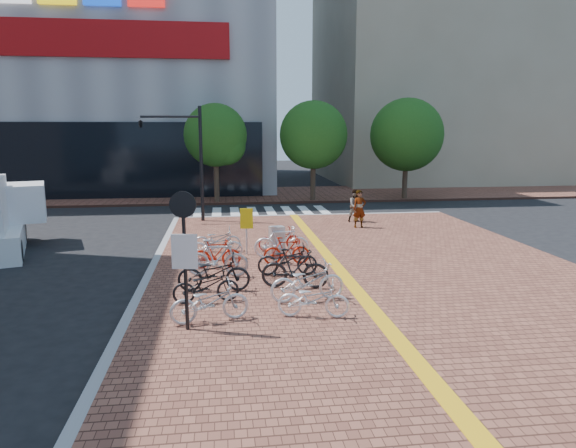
{
  "coord_description": "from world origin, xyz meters",
  "views": [
    {
      "loc": [
        -1.66,
        -14.18,
        4.61
      ],
      "look_at": [
        0.6,
        3.36,
        1.3
      ],
      "focal_mm": 32.0,
      "sensor_mm": 36.0,
      "label": 1
    }
  ],
  "objects": [
    {
      "name": "sidewalk",
      "position": [
        3.0,
        -5.0,
        0.07
      ],
      "size": [
        14.0,
        34.0,
        0.15
      ],
      "primitive_type": "cube",
      "color": "brown",
      "rests_on": "ground"
    },
    {
      "name": "bike_5",
      "position": [
        -1.92,
        3.22,
        0.63
      ],
      "size": [
        1.85,
        0.68,
        0.97
      ],
      "primitive_type": "imported",
      "rotation": [
        0.0,
        0.0,
        1.59
      ],
      "color": "silver",
      "rests_on": "sidewalk"
    },
    {
      "name": "bike_7",
      "position": [
        0.43,
        -2.67,
        0.6
      ],
      "size": [
        1.8,
        0.93,
        0.9
      ],
      "primitive_type": "imported",
      "rotation": [
        0.0,
        0.0,
        1.37
      ],
      "color": "white",
      "rests_on": "sidewalk"
    },
    {
      "name": "bike_8",
      "position": [
        0.48,
        -1.49,
        0.67
      ],
      "size": [
        2.07,
        0.95,
        1.05
      ],
      "primitive_type": "imported",
      "rotation": [
        0.0,
        0.0,
        1.7
      ],
      "color": "silver",
      "rests_on": "sidewalk"
    },
    {
      "name": "kerb_west",
      "position": [
        -4.0,
        -5.0,
        0.08
      ],
      "size": [
        0.25,
        34.0,
        0.15
      ],
      "primitive_type": "cube",
      "color": "gray",
      "rests_on": "ground"
    },
    {
      "name": "crosswalk",
      "position": [
        0.5,
        14.0,
        0.01
      ],
      "size": [
        7.5,
        4.0,
        0.01
      ],
      "color": "silver",
      "rests_on": "ground"
    },
    {
      "name": "ground",
      "position": [
        0.0,
        0.0,
        0.0
      ],
      "size": [
        120.0,
        120.0,
        0.0
      ],
      "primitive_type": "plane",
      "color": "black",
      "rests_on": "ground"
    },
    {
      "name": "bike_3",
      "position": [
        -1.87,
        1.07,
        0.73
      ],
      "size": [
        1.99,
        0.89,
        1.15
      ],
      "primitive_type": "imported",
      "rotation": [
        0.0,
        0.0,
        1.38
      ],
      "color": "#AEADB2",
      "rests_on": "sidewalk"
    },
    {
      "name": "kerb_north",
      "position": [
        3.0,
        12.0,
        0.08
      ],
      "size": [
        14.0,
        0.25,
        0.15
      ],
      "primitive_type": "cube",
      "color": "gray",
      "rests_on": "ground"
    },
    {
      "name": "bike_6",
      "position": [
        -1.89,
        4.35,
        0.6
      ],
      "size": [
        1.72,
        0.62,
        0.9
      ],
      "primitive_type": "imported",
      "rotation": [
        0.0,
        0.0,
        1.56
      ],
      "color": "#B0AFB4",
      "rests_on": "sidewalk"
    },
    {
      "name": "bike_12",
      "position": [
        0.34,
        3.08,
        0.73
      ],
      "size": [
        1.93,
        0.59,
        1.15
      ],
      "primitive_type": "imported",
      "rotation": [
        0.0,
        0.0,
        1.55
      ],
      "color": "white",
      "rests_on": "sidewalk"
    },
    {
      "name": "bike_0",
      "position": [
        -2.02,
        -2.65,
        0.64
      ],
      "size": [
        1.94,
        1.01,
        0.97
      ],
      "primitive_type": "imported",
      "rotation": [
        0.0,
        0.0,
        1.78
      ],
      "color": "silver",
      "rests_on": "sidewalk"
    },
    {
      "name": "bike_4",
      "position": [
        -1.91,
        2.07,
        0.63
      ],
      "size": [
        1.61,
        0.53,
        0.95
      ],
      "primitive_type": "imported",
      "rotation": [
        0.0,
        0.0,
        1.62
      ],
      "color": "red",
      "rests_on": "sidewalk"
    },
    {
      "name": "tactile_strip",
      "position": [
        2.0,
        -5.0,
        0.16
      ],
      "size": [
        0.4,
        34.0,
        0.01
      ],
      "primitive_type": "cube",
      "color": "gold",
      "rests_on": "sidewalk"
    },
    {
      "name": "pedestrian_b",
      "position": [
        4.7,
        9.65,
        0.93
      ],
      "size": [
        0.82,
        0.68,
        1.56
      ],
      "primitive_type": "imported",
      "rotation": [
        0.0,
        0.0,
        0.12
      ],
      "color": "#505466",
      "rests_on": "sidewalk"
    },
    {
      "name": "notice_sign",
      "position": [
        -2.51,
        -3.09,
        2.13
      ],
      "size": [
        0.58,
        0.17,
        3.14
      ],
      "color": "black",
      "rests_on": "sidewalk"
    },
    {
      "name": "traffic_light_pole",
      "position": [
        -3.91,
        10.9,
        3.95
      ],
      "size": [
        2.95,
        1.14,
        5.5
      ],
      "color": "black",
      "rests_on": "sidewalk"
    },
    {
      "name": "street_trees",
      "position": [
        5.04,
        17.45,
        4.1
      ],
      "size": [
        16.2,
        4.6,
        6.35
      ],
      "color": "#38281E",
      "rests_on": "far_sidewalk"
    },
    {
      "name": "bike_13",
      "position": [
        0.39,
        4.24,
        0.57
      ],
      "size": [
        1.68,
        0.82,
        0.84
      ],
      "primitive_type": "imported",
      "rotation": [
        0.0,
        0.0,
        1.74
      ],
      "color": "#AD140C",
      "rests_on": "sidewalk"
    },
    {
      "name": "yellow_sign",
      "position": [
        -0.84,
        3.75,
        1.31
      ],
      "size": [
        0.45,
        0.11,
        1.68
      ],
      "color": "#B7B7BC",
      "rests_on": "sidewalk"
    },
    {
      "name": "utility_box",
      "position": [
        0.2,
        3.3,
        0.69
      ],
      "size": [
        0.56,
        0.46,
        1.08
      ],
      "primitive_type": "cube",
      "rotation": [
        0.0,
        0.0,
        0.22
      ],
      "color": "#B5B4B9",
      "rests_on": "sidewalk"
    },
    {
      "name": "bike_1",
      "position": [
        -2.14,
        -1.28,
        0.6
      ],
      "size": [
        1.76,
        0.76,
        0.9
      ],
      "primitive_type": "imported",
      "rotation": [
        0.0,
        0.0,
        1.67
      ],
      "color": "black",
      "rests_on": "sidewalk"
    },
    {
      "name": "pedestrian_a",
      "position": [
        4.49,
        8.21,
        1.01
      ],
      "size": [
        0.68,
        0.5,
        1.71
      ],
      "primitive_type": "imported",
      "rotation": [
        0.0,
        0.0,
        0.14
      ],
      "color": "gray",
      "rests_on": "sidewalk"
    },
    {
      "name": "bike_10",
      "position": [
        0.28,
        0.98,
        0.63
      ],
      "size": [
        1.89,
        0.78,
        0.97
      ],
      "primitive_type": "imported",
      "rotation": [
        0.0,
        0.0,
        1.49
      ],
      "color": "black",
      "rests_on": "sidewalk"
    },
    {
      "name": "bike_2",
      "position": [
        -1.95,
        -0.33,
        0.67
      ],
      "size": [
        2.04,
        0.83,
        1.05
      ],
      "primitive_type": "imported",
      "rotation": [
        0.0,
        0.0,
        1.5
      ],
      "color": "black",
      "rests_on": "sidewalk"
    },
    {
      "name": "bike_11",
      "position": [
        0.41,
        2.22,
        0.62
      ],
      "size": [
        1.56,
        0.47,
        0.93
      ],
      "primitive_type": "imported",
      "rotation": [
        0.0,
        0.0,
        1.59
      ],
      "color": "#A91F0C",
      "rests_on": "sidewalk"
    },
    {
      "name": "building_beige",
      "position": [
        18.0,
        32.0,
        9.0
      ],
      "size": [
        20.0,
        18.0,
        18.0
      ],
      "primitive_type": "cube",
      "color": "gray",
      "rests_on": "ground"
    },
    {
      "name": "bike_9",
      "position": [
        0.32,
        -0.36,
        0.72
      ],
      "size": [
        1.98,
        0.9,
        1.15
      ],
      "primitive_type": "imported",
      "rotation": [
        0.0,
        0.0,
        1.37
      ],
      "color": "black",
      "rests_on": "sidewalk"
    },
    {
      "name": "far_sidewalk",
      "position": [
        0.0,
        21.0,
        0.07
      ],
      "size": [
        70.0,
        8.0,
        0.15
      ],
      "primitive_type": "cube",
      "color": "brown",
      "rests_on": "ground"
    },
    {
      "name": "department_store",
      "position": [
        -15.99,
        31.95,
        13.98
      ],
      "size": [
        36.0,
        24.27,
        28.0
      ],
      "color": "gray",
      "rests_on": "ground"
    }
  ]
}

